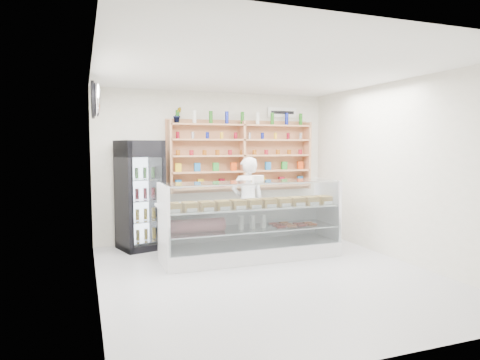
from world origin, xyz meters
name	(u,v)px	position (x,y,z in m)	size (l,w,h in m)	color
room	(268,174)	(0.00, 0.00, 1.40)	(5.00, 5.00, 5.00)	#9C9DA1
display_counter	(251,237)	(0.10, 0.90, 0.34)	(2.83, 0.84, 1.23)	white
shop_worker	(248,202)	(0.32, 1.58, 0.80)	(0.58, 0.38, 1.60)	silver
drinks_cooler	(140,195)	(-1.47, 2.14, 0.94)	(0.84, 0.82, 1.88)	black
wall_shelving	(242,156)	(0.50, 2.34, 1.59)	(2.84, 0.28, 1.33)	tan
potted_plant	(178,115)	(-0.75, 2.34, 2.34)	(0.16, 0.13, 0.29)	#1E6626
security_mirror	(96,100)	(-2.17, 1.20, 2.45)	(0.15, 0.50, 0.50)	silver
wall_sign	(282,113)	(1.40, 2.47, 2.45)	(0.62, 0.03, 0.20)	white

